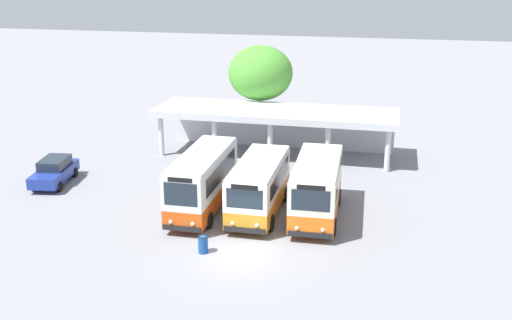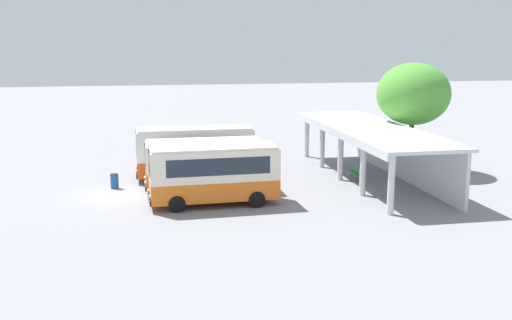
{
  "view_description": "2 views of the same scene",
  "coord_description": "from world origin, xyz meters",
  "px_view_note": "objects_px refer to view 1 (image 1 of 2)",
  "views": [
    {
      "loc": [
        6.71,
        -25.66,
        13.47
      ],
      "look_at": [
        -1.2,
        8.92,
        1.85
      ],
      "focal_mm": 42.61,
      "sensor_mm": 36.0,
      "label": 1
    },
    {
      "loc": [
        34.53,
        1.62,
        8.79
      ],
      "look_at": [
        1.33,
        7.95,
        2.06
      ],
      "focal_mm": 41.78,
      "sensor_mm": 36.0,
      "label": 2
    }
  ],
  "objects_px": {
    "city_bus_middle_cream": "(317,187)",
    "parked_car_flank": "(54,171)",
    "city_bus_second_in_row": "(259,185)",
    "waiting_chair_middle_seat": "(286,153)",
    "city_bus_nearest_orange": "(203,179)",
    "litter_bin_apron": "(203,244)",
    "waiting_chair_second_from_end": "(276,152)",
    "waiting_chair_end_by_column": "(267,152)"
  },
  "relations": [
    {
      "from": "parked_car_flank",
      "to": "waiting_chair_middle_seat",
      "type": "relative_size",
      "value": 5.19
    },
    {
      "from": "waiting_chair_end_by_column",
      "to": "waiting_chair_middle_seat",
      "type": "distance_m",
      "value": 1.36
    },
    {
      "from": "city_bus_middle_cream",
      "to": "waiting_chair_middle_seat",
      "type": "distance_m",
      "value": 10.31
    },
    {
      "from": "waiting_chair_end_by_column",
      "to": "waiting_chair_second_from_end",
      "type": "relative_size",
      "value": 1.0
    },
    {
      "from": "waiting_chair_end_by_column",
      "to": "waiting_chair_middle_seat",
      "type": "xyz_separation_m",
      "value": [
        1.36,
        -0.06,
        0.0
      ]
    },
    {
      "from": "waiting_chair_middle_seat",
      "to": "city_bus_middle_cream",
      "type": "bearing_deg",
      "value": -70.29
    },
    {
      "from": "city_bus_second_in_row",
      "to": "waiting_chair_middle_seat",
      "type": "xyz_separation_m",
      "value": [
        -0.26,
        9.84,
        -1.18
      ]
    },
    {
      "from": "city_bus_nearest_orange",
      "to": "waiting_chair_middle_seat",
      "type": "height_order",
      "value": "city_bus_nearest_orange"
    },
    {
      "from": "city_bus_second_in_row",
      "to": "parked_car_flank",
      "type": "bearing_deg",
      "value": 172.22
    },
    {
      "from": "parked_car_flank",
      "to": "waiting_chair_second_from_end",
      "type": "bearing_deg",
      "value": 31.97
    },
    {
      "from": "city_bus_second_in_row",
      "to": "litter_bin_apron",
      "type": "height_order",
      "value": "city_bus_second_in_row"
    },
    {
      "from": "waiting_chair_end_by_column",
      "to": "litter_bin_apron",
      "type": "distance_m",
      "value": 15.21
    },
    {
      "from": "city_bus_nearest_orange",
      "to": "waiting_chair_end_by_column",
      "type": "bearing_deg",
      "value": 81.24
    },
    {
      "from": "waiting_chair_middle_seat",
      "to": "waiting_chair_end_by_column",
      "type": "bearing_deg",
      "value": 177.31
    },
    {
      "from": "city_bus_middle_cream",
      "to": "waiting_chair_end_by_column",
      "type": "bearing_deg",
      "value": 116.4
    },
    {
      "from": "city_bus_nearest_orange",
      "to": "litter_bin_apron",
      "type": "xyz_separation_m",
      "value": [
        1.6,
        -5.07,
        -1.4
      ]
    },
    {
      "from": "parked_car_flank",
      "to": "city_bus_second_in_row",
      "type": "bearing_deg",
      "value": -7.78
    },
    {
      "from": "city_bus_nearest_orange",
      "to": "parked_car_flank",
      "type": "xyz_separation_m",
      "value": [
        -10.55,
        2.11,
        -1.03
      ]
    },
    {
      "from": "city_bus_second_in_row",
      "to": "litter_bin_apron",
      "type": "relative_size",
      "value": 7.77
    },
    {
      "from": "city_bus_nearest_orange",
      "to": "waiting_chair_middle_seat",
      "type": "relative_size",
      "value": 8.81
    },
    {
      "from": "city_bus_nearest_orange",
      "to": "city_bus_second_in_row",
      "type": "height_order",
      "value": "city_bus_nearest_orange"
    },
    {
      "from": "waiting_chair_second_from_end",
      "to": "waiting_chair_middle_seat",
      "type": "xyz_separation_m",
      "value": [
        0.68,
        -0.02,
        0.0
      ]
    },
    {
      "from": "parked_car_flank",
      "to": "litter_bin_apron",
      "type": "xyz_separation_m",
      "value": [
        12.15,
        -7.18,
        -0.37
      ]
    },
    {
      "from": "city_bus_nearest_orange",
      "to": "litter_bin_apron",
      "type": "height_order",
      "value": "city_bus_nearest_orange"
    },
    {
      "from": "waiting_chair_end_by_column",
      "to": "waiting_chair_middle_seat",
      "type": "bearing_deg",
      "value": -2.69
    },
    {
      "from": "waiting_chair_end_by_column",
      "to": "litter_bin_apron",
      "type": "bearing_deg",
      "value": -89.86
    },
    {
      "from": "waiting_chair_second_from_end",
      "to": "waiting_chair_middle_seat",
      "type": "relative_size",
      "value": 1.0
    },
    {
      "from": "city_bus_nearest_orange",
      "to": "city_bus_second_in_row",
      "type": "xyz_separation_m",
      "value": [
        3.19,
        0.24,
        -0.15
      ]
    },
    {
      "from": "city_bus_nearest_orange",
      "to": "city_bus_middle_cream",
      "type": "bearing_deg",
      "value": 4.0
    },
    {
      "from": "waiting_chair_end_by_column",
      "to": "waiting_chair_second_from_end",
      "type": "bearing_deg",
      "value": -3.71
    },
    {
      "from": "city_bus_middle_cream",
      "to": "litter_bin_apron",
      "type": "bearing_deg",
      "value": -130.88
    },
    {
      "from": "parked_car_flank",
      "to": "waiting_chair_middle_seat",
      "type": "bearing_deg",
      "value": 30.58
    },
    {
      "from": "waiting_chair_end_by_column",
      "to": "city_bus_middle_cream",
      "type": "bearing_deg",
      "value": -63.6
    },
    {
      "from": "city_bus_middle_cream",
      "to": "waiting_chair_second_from_end",
      "type": "distance_m",
      "value": 10.58
    },
    {
      "from": "city_bus_middle_cream",
      "to": "parked_car_flank",
      "type": "xyz_separation_m",
      "value": [
        -16.93,
        1.67,
        -0.97
      ]
    },
    {
      "from": "parked_car_flank",
      "to": "waiting_chair_end_by_column",
      "type": "height_order",
      "value": "parked_car_flank"
    },
    {
      "from": "city_bus_nearest_orange",
      "to": "city_bus_second_in_row",
      "type": "distance_m",
      "value": 3.2
    },
    {
      "from": "parked_car_flank",
      "to": "waiting_chair_middle_seat",
      "type": "xyz_separation_m",
      "value": [
        13.48,
        7.96,
        -0.31
      ]
    },
    {
      "from": "city_bus_nearest_orange",
      "to": "city_bus_middle_cream",
      "type": "xyz_separation_m",
      "value": [
        6.37,
        0.45,
        -0.06
      ]
    },
    {
      "from": "city_bus_second_in_row",
      "to": "waiting_chair_middle_seat",
      "type": "bearing_deg",
      "value": 91.53
    },
    {
      "from": "waiting_chair_middle_seat",
      "to": "parked_car_flank",
      "type": "bearing_deg",
      "value": -149.42
    },
    {
      "from": "parked_car_flank",
      "to": "litter_bin_apron",
      "type": "height_order",
      "value": "parked_car_flank"
    }
  ]
}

